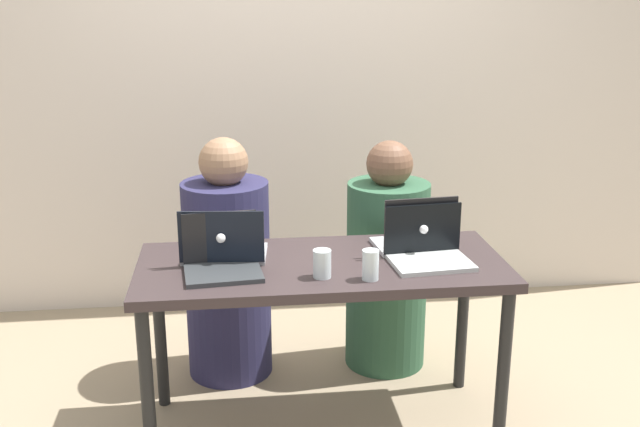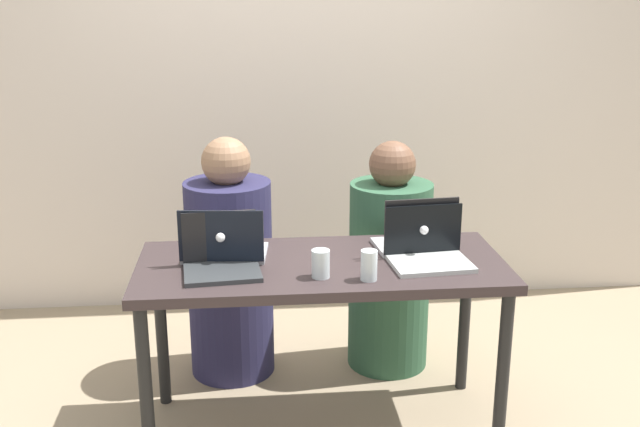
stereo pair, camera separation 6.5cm
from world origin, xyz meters
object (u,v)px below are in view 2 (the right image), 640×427
at_px(person_on_right, 389,268).
at_px(laptop_back_right, 417,240).
at_px(laptop_front_right, 427,249).
at_px(water_glass_center, 321,266).
at_px(person_on_left, 230,271).
at_px(laptop_front_left, 221,259).
at_px(water_glass_right, 369,267).
at_px(laptop_back_left, 224,247).

distance_m(person_on_right, laptop_back_right, 0.53).
distance_m(laptop_front_right, water_glass_center, 0.45).
distance_m(person_on_left, laptop_front_left, 0.66).
height_order(person_on_right, water_glass_right, person_on_right).
distance_m(laptop_back_right, laptop_front_right, 0.13).
bearing_deg(person_on_left, laptop_front_right, 131.20).
relative_size(person_on_left, laptop_back_left, 3.26).
bearing_deg(laptop_front_left, water_glass_right, -19.96).
xyz_separation_m(person_on_left, laptop_back_right, (0.77, -0.44, 0.28)).
distance_m(laptop_back_left, water_glass_center, 0.43).
relative_size(water_glass_center, water_glass_right, 0.93).
distance_m(person_on_left, laptop_back_right, 0.93).
relative_size(person_on_right, laptop_front_right, 3.41).
bearing_deg(water_glass_center, person_on_right, 60.45).
relative_size(laptop_back_right, water_glass_right, 2.94).
distance_m(person_on_left, person_on_right, 0.75).
bearing_deg(laptop_back_right, person_on_right, -92.34).
bearing_deg(water_glass_right, laptop_back_right, 50.56).
xyz_separation_m(laptop_back_right, laptop_back_left, (-0.78, -0.02, 0.00)).
height_order(person_on_left, person_on_right, person_on_left).
distance_m(person_on_left, laptop_back_left, 0.54).
bearing_deg(laptop_back_right, water_glass_right, 45.17).
bearing_deg(person_on_right, laptop_back_right, 99.75).
xyz_separation_m(person_on_right, laptop_back_left, (-0.75, -0.46, 0.29)).
relative_size(laptop_front_right, water_glass_right, 2.84).
height_order(laptop_front_right, laptop_back_left, laptop_front_right).
relative_size(person_on_right, laptop_back_right, 3.30).
bearing_deg(water_glass_right, laptop_front_left, 165.64).
distance_m(person_on_left, water_glass_center, 0.83).
bearing_deg(water_glass_right, person_on_right, 73.38).
bearing_deg(water_glass_center, laptop_front_left, 165.39).
height_order(water_glass_center, water_glass_right, water_glass_right).
bearing_deg(laptop_front_right, laptop_front_left, 177.09).
distance_m(person_on_right, water_glass_center, 0.85).
height_order(laptop_front_left, water_glass_right, laptop_front_left).
xyz_separation_m(person_on_right, laptop_back_right, (0.02, -0.44, 0.29)).
bearing_deg(laptop_back_left, water_glass_right, 158.66).
bearing_deg(laptop_front_right, water_glass_center, -168.65).
height_order(laptop_back_right, laptop_front_right, laptop_front_right).
relative_size(person_on_left, water_glass_center, 10.70).
distance_m(laptop_front_left, water_glass_center, 0.38).
height_order(laptop_back_right, laptop_front_left, laptop_front_left).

